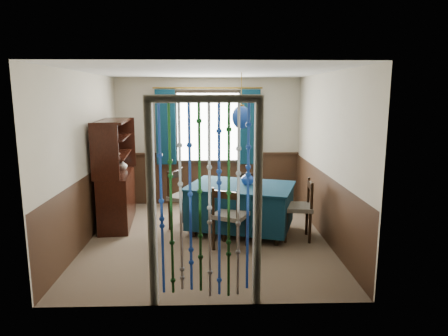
{
  "coord_description": "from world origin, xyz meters",
  "views": [
    {
      "loc": [
        0.08,
        -5.87,
        2.18
      ],
      "look_at": [
        0.26,
        0.27,
        1.04
      ],
      "focal_mm": 32.0,
      "sensor_mm": 36.0,
      "label": 1
    }
  ],
  "objects_px": {
    "chair_near": "(230,216)",
    "bowl_shelf": "(114,155)",
    "chair_far": "(247,194)",
    "vase_sideboard": "(123,164)",
    "sideboard": "(116,189)",
    "dining_table": "(241,205)",
    "vase_table": "(248,178)",
    "chair_left": "(184,197)",
    "pendant_lamp": "(241,117)",
    "chair_right": "(299,208)"
  },
  "relations": [
    {
      "from": "chair_far",
      "to": "pendant_lamp",
      "type": "bearing_deg",
      "value": 79.96
    },
    {
      "from": "bowl_shelf",
      "to": "pendant_lamp",
      "type": "bearing_deg",
      "value": -6.73
    },
    {
      "from": "sideboard",
      "to": "vase_table",
      "type": "bearing_deg",
      "value": -17.43
    },
    {
      "from": "dining_table",
      "to": "chair_right",
      "type": "distance_m",
      "value": 0.92
    },
    {
      "from": "dining_table",
      "to": "vase_table",
      "type": "bearing_deg",
      "value": 36.37
    },
    {
      "from": "chair_near",
      "to": "vase_sideboard",
      "type": "height_order",
      "value": "vase_sideboard"
    },
    {
      "from": "vase_table",
      "to": "bowl_shelf",
      "type": "distance_m",
      "value": 2.16
    },
    {
      "from": "chair_right",
      "to": "vase_sideboard",
      "type": "height_order",
      "value": "vase_sideboard"
    },
    {
      "from": "chair_far",
      "to": "chair_left",
      "type": "distance_m",
      "value": 1.17
    },
    {
      "from": "pendant_lamp",
      "to": "chair_right",
      "type": "bearing_deg",
      "value": -19.9
    },
    {
      "from": "chair_far",
      "to": "chair_near",
      "type": "bearing_deg",
      "value": 78.16
    },
    {
      "from": "sideboard",
      "to": "chair_near",
      "type": "bearing_deg",
      "value": -38.03
    },
    {
      "from": "chair_near",
      "to": "vase_sideboard",
      "type": "bearing_deg",
      "value": 166.69
    },
    {
      "from": "chair_far",
      "to": "vase_table",
      "type": "bearing_deg",
      "value": 88.57
    },
    {
      "from": "vase_sideboard",
      "to": "dining_table",
      "type": "bearing_deg",
      "value": -21.74
    },
    {
      "from": "chair_near",
      "to": "chair_left",
      "type": "distance_m",
      "value": 1.19
    },
    {
      "from": "dining_table",
      "to": "vase_sideboard",
      "type": "height_order",
      "value": "vase_sideboard"
    },
    {
      "from": "chair_right",
      "to": "vase_table",
      "type": "distance_m",
      "value": 0.92
    },
    {
      "from": "sideboard",
      "to": "vase_table",
      "type": "relative_size",
      "value": 8.9
    },
    {
      "from": "dining_table",
      "to": "sideboard",
      "type": "height_order",
      "value": "sideboard"
    },
    {
      "from": "sideboard",
      "to": "bowl_shelf",
      "type": "distance_m",
      "value": 0.68
    },
    {
      "from": "chair_near",
      "to": "chair_left",
      "type": "bearing_deg",
      "value": 153.02
    },
    {
      "from": "vase_sideboard",
      "to": "chair_near",
      "type": "bearing_deg",
      "value": -39.57
    },
    {
      "from": "vase_sideboard",
      "to": "bowl_shelf",
      "type": "bearing_deg",
      "value": -90.0
    },
    {
      "from": "vase_sideboard",
      "to": "pendant_lamp",
      "type": "bearing_deg",
      "value": -21.74
    },
    {
      "from": "chair_far",
      "to": "chair_right",
      "type": "height_order",
      "value": "chair_right"
    },
    {
      "from": "dining_table",
      "to": "chair_right",
      "type": "relative_size",
      "value": 2.03
    },
    {
      "from": "dining_table",
      "to": "chair_near",
      "type": "bearing_deg",
      "value": -88.32
    },
    {
      "from": "sideboard",
      "to": "vase_sideboard",
      "type": "bearing_deg",
      "value": 73.32
    },
    {
      "from": "dining_table",
      "to": "chair_left",
      "type": "relative_size",
      "value": 1.93
    },
    {
      "from": "vase_table",
      "to": "chair_near",
      "type": "bearing_deg",
      "value": -113.26
    },
    {
      "from": "chair_near",
      "to": "vase_table",
      "type": "height_order",
      "value": "vase_table"
    },
    {
      "from": "chair_left",
      "to": "sideboard",
      "type": "height_order",
      "value": "sideboard"
    },
    {
      "from": "chair_far",
      "to": "dining_table",
      "type": "bearing_deg",
      "value": 79.96
    },
    {
      "from": "pendant_lamp",
      "to": "bowl_shelf",
      "type": "distance_m",
      "value": 2.11
    },
    {
      "from": "pendant_lamp",
      "to": "vase_sideboard",
      "type": "distance_m",
      "value": 2.33
    },
    {
      "from": "chair_near",
      "to": "bowl_shelf",
      "type": "height_order",
      "value": "bowl_shelf"
    },
    {
      "from": "chair_far",
      "to": "vase_sideboard",
      "type": "bearing_deg",
      "value": 0.2
    },
    {
      "from": "chair_near",
      "to": "bowl_shelf",
      "type": "xyz_separation_m",
      "value": [
        -1.81,
        0.93,
        0.75
      ]
    },
    {
      "from": "vase_table",
      "to": "chair_far",
      "type": "bearing_deg",
      "value": 85.99
    },
    {
      "from": "chair_near",
      "to": "sideboard",
      "type": "bearing_deg",
      "value": 173.81
    },
    {
      "from": "dining_table",
      "to": "chair_left",
      "type": "bearing_deg",
      "value": -177.92
    },
    {
      "from": "pendant_lamp",
      "to": "vase_table",
      "type": "xyz_separation_m",
      "value": [
        0.11,
        0.04,
        -0.96
      ]
    },
    {
      "from": "dining_table",
      "to": "pendant_lamp",
      "type": "height_order",
      "value": "pendant_lamp"
    },
    {
      "from": "chair_far",
      "to": "bowl_shelf",
      "type": "relative_size",
      "value": 4.03
    },
    {
      "from": "chair_right",
      "to": "dining_table",
      "type": "bearing_deg",
      "value": 76.38
    },
    {
      "from": "chair_right",
      "to": "vase_sideboard",
      "type": "bearing_deg",
      "value": 75.08
    },
    {
      "from": "chair_near",
      "to": "vase_sideboard",
      "type": "distance_m",
      "value": 2.4
    },
    {
      "from": "dining_table",
      "to": "chair_right",
      "type": "bearing_deg",
      "value": -1.97
    },
    {
      "from": "chair_near",
      "to": "bowl_shelf",
      "type": "distance_m",
      "value": 2.17
    }
  ]
}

